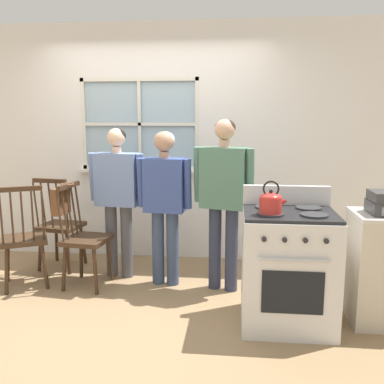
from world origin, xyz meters
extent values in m
plane|color=#937551|center=(0.00, 0.00, 0.00)|extent=(16.00, 16.00, 0.00)
cube|color=white|center=(1.84, 1.40, 1.35)|extent=(2.73, 0.06, 2.70)
cube|color=white|center=(-0.21, 1.40, 0.52)|extent=(1.37, 0.06, 1.05)
cube|color=white|center=(-0.21, 1.40, 2.40)|extent=(1.37, 0.06, 0.61)
cube|color=silver|center=(-0.21, 1.32, 1.03)|extent=(1.43, 0.10, 0.03)
cube|color=#9EB7C6|center=(-0.21, 1.41, 1.57)|extent=(1.31, 0.01, 0.98)
cube|color=silver|center=(-0.21, 1.38, 1.57)|extent=(0.04, 0.02, 1.04)
cube|color=silver|center=(-0.21, 1.38, 1.57)|extent=(1.37, 0.02, 0.04)
cube|color=silver|center=(-0.87, 1.38, 1.57)|extent=(0.04, 0.03, 1.04)
cube|color=silver|center=(0.45, 1.38, 1.57)|extent=(0.04, 0.03, 1.04)
cube|color=silver|center=(-0.21, 1.38, 2.07)|extent=(1.37, 0.03, 0.04)
cube|color=silver|center=(-0.21, 1.38, 1.07)|extent=(1.37, 0.03, 0.04)
cube|color=#3D2819|center=(-0.53, 0.40, 0.47)|extent=(0.45, 0.47, 0.04)
cylinder|color=#3D2819|center=(-0.40, 0.21, 0.22)|extent=(0.07, 0.07, 0.45)
cylinder|color=#3D2819|center=(-0.35, 0.55, 0.22)|extent=(0.07, 0.07, 0.45)
cylinder|color=#3D2819|center=(-0.71, 0.25, 0.22)|extent=(0.07, 0.07, 0.45)
cylinder|color=#3D2819|center=(-0.67, 0.59, 0.22)|extent=(0.07, 0.07, 0.45)
cylinder|color=#3D2819|center=(-0.73, 0.24, 0.73)|extent=(0.07, 0.03, 0.51)
cylinder|color=#3D2819|center=(-0.71, 0.33, 0.73)|extent=(0.07, 0.03, 0.51)
cylinder|color=#3D2819|center=(-0.70, 0.42, 0.73)|extent=(0.07, 0.03, 0.51)
cylinder|color=#3D2819|center=(-0.69, 0.51, 0.73)|extent=(0.07, 0.03, 0.51)
cylinder|color=#3D2819|center=(-0.68, 0.60, 0.73)|extent=(0.07, 0.03, 0.51)
cube|color=#3D2819|center=(-0.70, 0.42, 1.00)|extent=(0.09, 0.38, 0.04)
cube|color=#3D2819|center=(-1.15, 0.34, 0.47)|extent=(0.56, 0.55, 0.04)
cylinder|color=#3D2819|center=(-1.07, 0.56, 0.22)|extent=(0.06, 0.09, 0.45)
cylinder|color=#3D2819|center=(-1.37, 0.41, 0.22)|extent=(0.09, 0.06, 0.45)
cylinder|color=#3D2819|center=(-0.92, 0.28, 0.22)|extent=(0.09, 0.06, 0.45)
cylinder|color=#3D2819|center=(-1.23, 0.12, 0.22)|extent=(0.06, 0.09, 0.45)
cylinder|color=#3D2819|center=(-0.91, 0.28, 0.73)|extent=(0.05, 0.07, 0.51)
cylinder|color=#3D2819|center=(-0.99, 0.23, 0.73)|extent=(0.05, 0.07, 0.51)
cylinder|color=#3D2819|center=(-1.07, 0.19, 0.73)|extent=(0.05, 0.07, 0.51)
cylinder|color=#3D2819|center=(-1.15, 0.15, 0.73)|extent=(0.05, 0.07, 0.51)
cylinder|color=#3D2819|center=(-1.23, 0.11, 0.73)|extent=(0.05, 0.07, 0.51)
cube|color=#3D2819|center=(-1.07, 0.19, 1.00)|extent=(0.36, 0.21, 0.04)
cube|color=#3D2819|center=(-1.00, 0.88, 0.47)|extent=(0.48, 0.46, 0.04)
cylinder|color=#3D2819|center=(-0.81, 1.01, 0.22)|extent=(0.08, 0.07, 0.45)
cylinder|color=#3D2819|center=(-1.14, 1.06, 0.22)|extent=(0.07, 0.08, 0.45)
cylinder|color=#3D2819|center=(-0.86, 0.70, 0.22)|extent=(0.07, 0.08, 0.45)
cylinder|color=#3D2819|center=(-1.19, 0.75, 0.22)|extent=(0.08, 0.07, 0.45)
cylinder|color=#3D2819|center=(-0.85, 0.69, 0.73)|extent=(0.03, 0.07, 0.51)
cylinder|color=#3D2819|center=(-0.94, 0.70, 0.73)|extent=(0.03, 0.07, 0.51)
cylinder|color=#3D2819|center=(-1.03, 0.71, 0.73)|extent=(0.03, 0.07, 0.51)
cylinder|color=#3D2819|center=(-1.11, 0.73, 0.73)|extent=(0.03, 0.07, 0.51)
cylinder|color=#3D2819|center=(-1.20, 0.74, 0.73)|extent=(0.03, 0.07, 0.51)
cube|color=#3D2819|center=(-1.03, 0.71, 1.00)|extent=(0.38, 0.10, 0.04)
cylinder|color=#4C4C51|center=(-0.38, 0.70, 0.38)|extent=(0.12, 0.12, 0.76)
cylinder|color=#4C4C51|center=(-0.21, 0.68, 0.38)|extent=(0.12, 0.12, 0.76)
cube|color=#6B84B7|center=(-0.29, 0.69, 1.03)|extent=(0.46, 0.26, 0.53)
cylinder|color=#6B84B7|center=(-0.55, 0.70, 1.05)|extent=(0.09, 0.12, 0.50)
cylinder|color=#6B84B7|center=(-0.04, 0.64, 1.05)|extent=(0.09, 0.12, 0.50)
cylinder|color=beige|center=(-0.29, 0.69, 1.33)|extent=(0.10, 0.10, 0.06)
sphere|color=beige|center=(-0.29, 0.69, 1.45)|extent=(0.18, 0.18, 0.18)
ellipsoid|color=black|center=(-0.29, 0.70, 1.47)|extent=(0.19, 0.19, 0.15)
cylinder|color=#384766|center=(0.15, 0.54, 0.37)|extent=(0.12, 0.12, 0.74)
cylinder|color=#384766|center=(0.29, 0.52, 0.37)|extent=(0.12, 0.12, 0.74)
cube|color=#384C8E|center=(0.22, 0.53, 1.00)|extent=(0.40, 0.25, 0.52)
cylinder|color=#384C8E|center=(-0.01, 0.53, 1.02)|extent=(0.09, 0.12, 0.48)
cylinder|color=#384C8E|center=(0.45, 0.49, 1.02)|extent=(0.09, 0.12, 0.48)
cylinder|color=tan|center=(0.22, 0.53, 1.29)|extent=(0.10, 0.10, 0.06)
sphere|color=tan|center=(0.22, 0.53, 1.42)|extent=(0.19, 0.19, 0.19)
ellipsoid|color=silver|center=(0.22, 0.54, 1.44)|extent=(0.20, 0.20, 0.16)
cylinder|color=#2D3347|center=(0.71, 0.47, 0.40)|extent=(0.12, 0.12, 0.81)
cylinder|color=#2D3347|center=(0.87, 0.43, 0.40)|extent=(0.12, 0.12, 0.81)
cube|color=#4C7560|center=(0.79, 0.45, 1.09)|extent=(0.47, 0.32, 0.57)
cylinder|color=#4C7560|center=(0.55, 0.50, 1.11)|extent=(0.10, 0.13, 0.53)
cylinder|color=#4C7560|center=(1.03, 0.36, 1.11)|extent=(0.10, 0.13, 0.53)
cylinder|color=tan|center=(0.79, 0.45, 1.41)|extent=(0.10, 0.10, 0.07)
sphere|color=tan|center=(0.79, 0.45, 1.54)|extent=(0.19, 0.19, 0.19)
ellipsoid|color=#332319|center=(0.80, 0.46, 1.56)|extent=(0.19, 0.19, 0.15)
cube|color=silver|center=(1.33, -0.20, 0.45)|extent=(0.72, 0.64, 0.90)
cube|color=black|center=(1.33, -0.20, 0.91)|extent=(0.70, 0.61, 0.02)
cylinder|color=#2D2D30|center=(1.17, -0.33, 0.93)|extent=(0.20, 0.20, 0.02)
cylinder|color=#2D2D30|center=(1.49, -0.33, 0.93)|extent=(0.20, 0.20, 0.02)
cylinder|color=#2D2D30|center=(1.17, -0.07, 0.93)|extent=(0.20, 0.20, 0.02)
cylinder|color=#2D2D30|center=(1.49, -0.07, 0.93)|extent=(0.20, 0.20, 0.02)
cube|color=silver|center=(1.33, 0.09, 1.00)|extent=(0.72, 0.06, 0.16)
cube|color=black|center=(1.33, -0.52, 0.40)|extent=(0.45, 0.01, 0.32)
cylinder|color=silver|center=(1.33, -0.54, 0.65)|extent=(0.50, 0.02, 0.02)
cylinder|color=#232326|center=(1.11, -0.53, 0.79)|extent=(0.04, 0.02, 0.04)
cylinder|color=#232326|center=(1.26, -0.53, 0.79)|extent=(0.04, 0.02, 0.04)
cylinder|color=#232326|center=(1.40, -0.53, 0.79)|extent=(0.04, 0.02, 0.04)
cylinder|color=#232326|center=(1.54, -0.53, 0.79)|extent=(0.04, 0.02, 0.04)
cylinder|color=red|center=(1.17, -0.33, 1.00)|extent=(0.17, 0.17, 0.12)
ellipsoid|color=red|center=(1.17, -0.33, 1.06)|extent=(0.16, 0.16, 0.07)
sphere|color=black|center=(1.17, -0.33, 1.10)|extent=(0.03, 0.03, 0.03)
cylinder|color=red|center=(1.25, -0.33, 1.02)|extent=(0.08, 0.03, 0.07)
torus|color=black|center=(1.17, -0.33, 1.12)|extent=(0.12, 0.01, 0.12)
cylinder|color=#42474C|center=(-0.49, 1.31, 1.10)|extent=(0.12, 0.12, 0.11)
cylinder|color=#33261C|center=(-0.49, 1.31, 1.15)|extent=(0.11, 0.11, 0.01)
cone|color=#286033|center=(-0.48, 1.32, 1.24)|extent=(0.06, 0.05, 0.17)
cone|color=#286033|center=(-0.51, 1.32, 1.21)|extent=(0.05, 0.05, 0.11)
cone|color=#286033|center=(-0.50, 1.29, 1.22)|extent=(0.04, 0.07, 0.12)
cube|color=brown|center=(-0.79, 0.43, 0.84)|extent=(0.12, 0.23, 0.26)
torus|color=brown|center=(-0.71, 0.42, 1.01)|extent=(0.14, 0.14, 0.01)
camera|label=1|loc=(0.91, -3.50, 1.65)|focal=40.00mm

